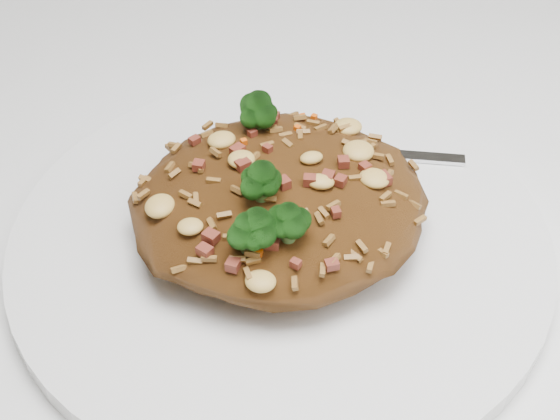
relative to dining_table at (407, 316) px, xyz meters
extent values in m
cube|color=white|center=(0.00, 0.00, 0.07)|extent=(1.20, 0.80, 0.04)
cylinder|color=white|center=(-0.09, 0.00, 0.10)|extent=(0.30, 0.30, 0.01)
ellipsoid|color=brown|center=(-0.09, 0.00, 0.13)|extent=(0.16, 0.15, 0.04)
ellipsoid|color=#0D3807|center=(-0.09, 0.04, 0.15)|extent=(0.02, 0.02, 0.02)
ellipsoid|color=#0D3807|center=(-0.09, 0.05, 0.15)|extent=(0.02, 0.02, 0.02)
ellipsoid|color=#0D3807|center=(-0.12, -0.05, 0.15)|extent=(0.02, 0.02, 0.02)
ellipsoid|color=#0D3807|center=(-0.11, -0.05, 0.15)|extent=(0.02, 0.02, 0.02)
ellipsoid|color=#0D3807|center=(-0.10, -0.05, 0.15)|extent=(0.02, 0.02, 0.02)
ellipsoid|color=#0D3807|center=(-0.10, -0.02, 0.16)|extent=(0.02, 0.02, 0.02)
cube|color=silver|center=(0.00, 0.04, 0.11)|extent=(0.09, 0.04, 0.00)
cube|color=silver|center=(-0.09, 0.07, 0.11)|extent=(0.04, 0.03, 0.00)
camera|label=1|loc=(-0.16, -0.31, 0.41)|focal=50.00mm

